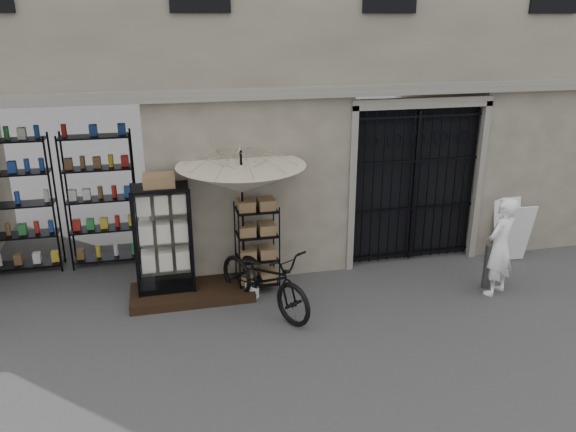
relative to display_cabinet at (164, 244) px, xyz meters
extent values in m
plane|color=black|center=(2.80, -1.70, -0.94)|extent=(80.00, 80.00, 0.00)
cube|color=gray|center=(2.80, 2.30, 3.56)|extent=(14.00, 4.00, 9.00)
cube|color=black|center=(-1.70, 1.10, 0.56)|extent=(3.00, 1.70, 3.00)
cube|color=black|center=(-1.75, 1.60, 0.31)|extent=(2.70, 0.50, 2.50)
cube|color=black|center=(4.55, 0.58, 0.56)|extent=(2.50, 0.06, 3.00)
cube|color=black|center=(4.55, 0.42, 0.51)|extent=(0.05, 0.05, 2.80)
cube|color=black|center=(0.40, -0.15, -0.86)|extent=(2.00, 0.90, 0.15)
cube|color=black|center=(0.00, 0.01, -0.74)|extent=(1.01, 0.81, 0.10)
cube|color=silver|center=(-0.09, -0.25, 0.09)|extent=(0.77, 0.30, 1.63)
cube|color=silver|center=(0.00, 0.01, -0.01)|extent=(0.83, 0.63, 1.36)
cube|color=olive|center=(0.00, 0.01, 1.01)|extent=(0.59, 0.52, 0.19)
cube|color=black|center=(1.52, -0.10, -0.18)|extent=(0.73, 0.57, 1.52)
cube|color=olive|center=(1.52, -0.10, -0.22)|extent=(0.62, 0.46, 1.14)
cylinder|color=black|center=(1.28, -0.14, 0.28)|extent=(0.05, 0.05, 2.44)
imported|color=#C0AC93|center=(1.28, -0.14, 1.17)|extent=(2.04, 2.07, 1.64)
cylinder|color=beige|center=(1.37, -0.36, -0.82)|extent=(0.26, 0.26, 0.23)
imported|color=black|center=(1.49, -0.82, -0.94)|extent=(1.16, 1.29, 2.05)
cylinder|color=#505255|center=(5.34, -0.96, -0.55)|extent=(0.16, 0.16, 0.78)
imported|color=white|center=(5.38, -1.17, -0.94)|extent=(1.34, 1.77, 0.40)
cube|color=silver|center=(6.42, -0.16, -0.35)|extent=(0.55, 0.30, 1.14)
cube|color=silver|center=(6.44, 0.19, -0.35)|extent=(0.55, 0.30, 1.14)
camera|label=1|loc=(0.03, -8.64, 3.47)|focal=35.00mm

